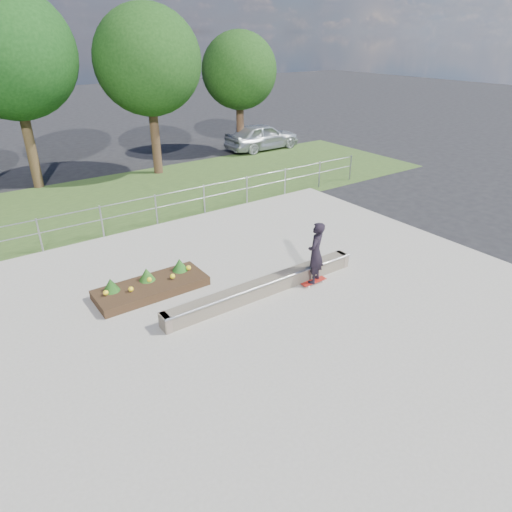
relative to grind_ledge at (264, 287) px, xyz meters
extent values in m
plane|color=black|center=(-0.28, -1.21, -0.26)|extent=(120.00, 120.00, 0.00)
cube|color=#2E471C|center=(-0.28, 9.79, -0.25)|extent=(30.00, 8.00, 0.02)
cube|color=gray|center=(-0.28, -1.21, -0.23)|extent=(15.00, 15.00, 0.06)
cylinder|color=gray|center=(-4.28, 6.29, 0.34)|extent=(0.06, 0.06, 1.20)
cylinder|color=gray|center=(-2.28, 6.29, 0.34)|extent=(0.06, 0.06, 1.20)
cylinder|color=gray|center=(-0.28, 6.29, 0.34)|extent=(0.06, 0.06, 1.20)
cylinder|color=gray|center=(1.72, 6.29, 0.34)|extent=(0.06, 0.06, 1.20)
cylinder|color=#919398|center=(3.72, 6.29, 0.34)|extent=(0.06, 0.06, 1.20)
cylinder|color=#9B9EA4|center=(5.72, 6.29, 0.34)|extent=(0.06, 0.06, 1.20)
cylinder|color=gray|center=(7.72, 6.29, 0.34)|extent=(0.06, 0.06, 1.20)
cylinder|color=gray|center=(9.72, 6.29, 0.34)|extent=(0.06, 0.06, 1.20)
cylinder|color=gray|center=(-0.28, 6.29, 0.89)|extent=(20.00, 0.04, 0.04)
cylinder|color=gray|center=(-0.28, 6.29, 0.44)|extent=(20.00, 0.04, 0.04)
cylinder|color=#372716|center=(-2.78, 13.79, 1.42)|extent=(0.44, 0.44, 3.38)
sphere|color=black|center=(-2.78, 13.79, 5.36)|extent=(5.25, 5.25, 5.25)
cylinder|color=#362315|center=(2.72, 12.79, 1.31)|extent=(0.44, 0.44, 3.15)
sphere|color=black|center=(2.72, 12.79, 4.99)|extent=(4.90, 4.90, 4.90)
cylinder|color=#392216|center=(8.72, 14.29, 1.09)|extent=(0.44, 0.44, 2.70)
sphere|color=black|center=(8.72, 14.29, 4.24)|extent=(4.20, 4.20, 4.20)
cube|color=brown|center=(0.00, 0.00, 0.00)|extent=(6.00, 0.40, 0.40)
cylinder|color=gray|center=(0.00, -0.20, 0.20)|extent=(6.00, 0.06, 0.06)
cube|color=brown|center=(-2.90, 0.00, 0.00)|extent=(0.15, 0.42, 0.40)
cube|color=brown|center=(2.90, 0.00, 0.00)|extent=(0.15, 0.42, 0.40)
cube|color=black|center=(-2.45, 1.86, -0.08)|extent=(3.00, 1.20, 0.25)
sphere|color=yellow|center=(-3.65, 1.96, 0.13)|extent=(0.14, 0.14, 0.14)
sphere|color=yellow|center=(-3.05, 1.76, 0.13)|extent=(0.14, 0.14, 0.14)
sphere|color=yellow|center=(-2.45, 1.96, 0.13)|extent=(0.14, 0.14, 0.14)
sphere|color=yellow|center=(-1.85, 1.76, 0.13)|extent=(0.14, 0.14, 0.14)
sphere|color=yellow|center=(-1.25, 1.96, 0.13)|extent=(0.14, 0.14, 0.14)
cone|color=#163F12|center=(-3.45, 2.11, 0.23)|extent=(0.44, 0.44, 0.36)
cone|color=#1B4714|center=(-2.45, 2.11, 0.23)|extent=(0.44, 0.44, 0.36)
cone|color=#184B15|center=(-1.45, 2.11, 0.23)|extent=(0.44, 0.44, 0.36)
cylinder|color=white|center=(1.20, -0.46, -0.18)|extent=(0.05, 0.03, 0.05)
cylinder|color=white|center=(1.20, -0.28, -0.18)|extent=(0.05, 0.03, 0.05)
cylinder|color=silver|center=(1.72, -0.46, -0.18)|extent=(0.05, 0.03, 0.05)
cylinder|color=silver|center=(1.72, -0.28, -0.18)|extent=(0.05, 0.03, 0.05)
cylinder|color=#A6A6AB|center=(1.20, -0.37, -0.15)|extent=(0.02, 0.18, 0.02)
cylinder|color=#9B9BA0|center=(1.72, -0.37, -0.15)|extent=(0.02, 0.18, 0.02)
cube|color=maroon|center=(1.46, -0.37, -0.13)|extent=(0.80, 0.21, 0.02)
imported|color=black|center=(1.46, -0.37, 0.76)|extent=(0.77, 0.69, 1.76)
imported|color=#9EA2A7|center=(10.05, 13.89, 0.53)|extent=(4.68, 1.94, 1.59)
camera|label=1|loc=(-6.35, -8.56, 6.18)|focal=32.00mm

